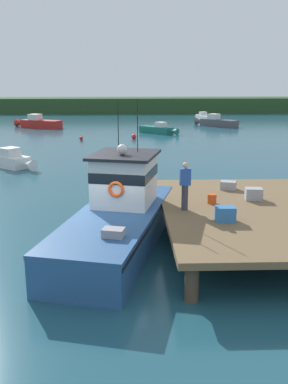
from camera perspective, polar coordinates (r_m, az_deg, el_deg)
name	(u,v)px	position (r m, az deg, el deg)	size (l,w,h in m)	color
ground_plane	(111,243)	(15.27, -4.31, -6.67)	(200.00, 200.00, 0.00)	#1E4C5B
dock	(251,212)	(15.48, 13.68, -2.56)	(6.00, 9.00, 1.20)	#4C3D2D
main_fishing_boat	(120,214)	(15.09, -3.07, -2.85)	(4.43, 9.95, 4.80)	#285184
crate_stack_near_edge	(225,214)	(13.87, 10.50, -2.82)	(0.60, 0.44, 0.47)	#3370B2
crate_stack_mid_dock	(254,194)	(16.52, 14.03, -0.25)	(0.60, 0.44, 0.44)	#9E9EA3
crate_single_by_cleat	(228,185)	(17.91, 10.88, 0.86)	(0.60, 0.44, 0.33)	#9E9EA3
bait_bucket	(212,199)	(15.77, 8.80, -0.87)	(0.32, 0.32, 0.34)	#E04C19
deckhand_by_the_boat	(185,185)	(14.72, 5.35, 0.91)	(0.36, 0.22, 1.63)	#383842
moored_boat_far_right	(7,160)	(29.74, -17.30, 4.00)	(4.44, 3.90, 1.26)	white
moored_boat_mid_harbor	(38,123)	(53.08, -13.55, 8.69)	(5.95, 3.76, 1.54)	red
moored_boat_near_channel	(204,117)	(62.03, 7.76, 9.59)	(2.00, 4.36, 1.09)	white
moored_boat_far_left	(158,129)	(46.17, 1.89, 8.12)	(4.03, 3.78, 1.17)	#196B5B
moored_boat_outer_mooring	(216,122)	(53.82, 9.35, 8.94)	(4.79, 4.84, 1.44)	#4C4C51
mooring_buoy_outer	(134,137)	(41.67, -1.32, 7.20)	(0.47, 0.47, 0.47)	red
mooring_buoy_inshore	(81,138)	(41.36, -8.15, 6.93)	(0.35, 0.35, 0.35)	red
far_shoreline	(124,105)	(76.36, -2.59, 11.22)	(120.00, 8.00, 2.40)	#284723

